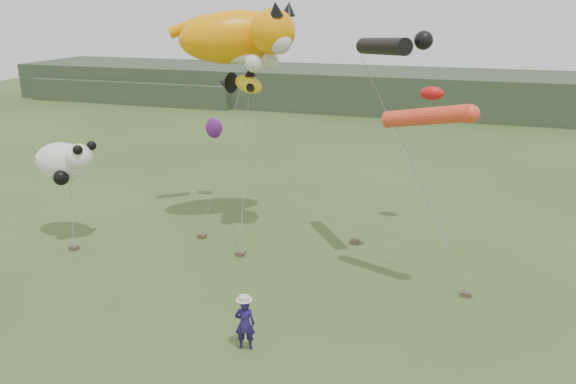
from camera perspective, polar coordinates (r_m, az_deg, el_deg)
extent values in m
plane|color=#385123|center=(20.64, -4.07, -12.51)|extent=(120.00, 120.00, 0.00)
cube|color=#2D3D28|center=(62.36, 11.50, 10.09)|extent=(90.00, 12.00, 4.00)
cube|color=#2D3D28|center=(69.62, -14.58, 10.08)|extent=(25.00, 8.00, 2.50)
imported|color=#1F1653|center=(18.52, -4.41, -13.20)|extent=(0.74, 0.58, 1.79)
cube|color=brown|center=(27.32, -8.71, -4.42)|extent=(0.38, 0.30, 0.19)
cube|color=brown|center=(25.22, -4.88, -6.26)|extent=(0.38, 0.30, 0.19)
cube|color=brown|center=(22.89, 17.66, -9.82)|extent=(0.38, 0.30, 0.19)
cube|color=brown|center=(27.51, -20.92, -5.32)|extent=(0.38, 0.30, 0.19)
cube|color=brown|center=(26.55, 6.76, -5.02)|extent=(0.38, 0.30, 0.19)
ellipsoid|color=#FF9602|center=(26.95, -5.33, 15.38)|extent=(5.79, 4.96, 2.62)
sphere|color=#FF9602|center=(25.13, -1.57, 15.99)|extent=(1.97, 1.97, 1.97)
cone|color=black|center=(24.49, -1.26, 18.11)|extent=(0.61, 0.75, 0.74)
cone|color=black|center=(25.46, 0.07, 18.13)|extent=(0.61, 0.71, 0.70)
sphere|color=silver|center=(24.70, -0.82, 14.94)|extent=(0.99, 0.99, 0.99)
ellipsoid|color=silver|center=(26.63, -5.11, 13.47)|extent=(1.93, 0.96, 0.60)
sphere|color=silver|center=(24.83, -3.52, 12.90)|extent=(0.77, 0.77, 0.77)
sphere|color=silver|center=(26.19, -1.82, 13.21)|extent=(0.77, 0.77, 0.77)
cylinder|color=#FF9602|center=(28.94, -10.07, 16.26)|extent=(2.04, 1.49, 1.19)
ellipsoid|color=yellow|center=(26.80, -4.05, 10.87)|extent=(1.78, 1.11, 1.08)
cone|color=black|center=(27.61, -6.39, 11.02)|extent=(1.02, 1.17, 0.99)
cone|color=black|center=(26.68, -3.86, 12.15)|extent=(0.55, 0.55, 0.44)
cone|color=black|center=(26.18, -3.81, 10.46)|extent=(0.58, 0.61, 0.44)
cone|color=black|center=(27.20, -2.96, 10.77)|extent=(0.58, 0.61, 0.44)
cylinder|color=black|center=(23.09, 9.60, 14.39)|extent=(2.63, 3.28, 0.84)
sphere|color=black|center=(22.33, 13.61, 14.75)|extent=(0.71, 0.71, 0.71)
cylinder|color=#EE4125|center=(20.72, 13.84, 7.47)|extent=(3.31, 1.85, 1.23)
sphere|color=#EE4125|center=(20.11, 18.00, 7.55)|extent=(0.65, 0.65, 0.65)
ellipsoid|color=white|center=(27.91, -21.95, 2.87)|extent=(2.68, 1.78, 1.78)
sphere|color=white|center=(26.86, -20.47, 3.36)|extent=(1.19, 1.19, 1.19)
sphere|color=black|center=(26.27, -20.59, 4.04)|extent=(0.44, 0.44, 0.44)
sphere|color=black|center=(26.86, -19.33, 4.47)|extent=(0.44, 0.44, 0.44)
sphere|color=black|center=(27.14, -22.05, 1.36)|extent=(0.69, 0.69, 0.69)
sphere|color=black|center=(28.73, -22.72, 2.37)|extent=(0.69, 0.69, 0.69)
ellipsoid|color=red|center=(27.37, 14.40, 9.69)|extent=(1.10, 0.64, 0.64)
ellipsoid|color=#611A72|center=(31.55, -7.55, 6.49)|extent=(0.96, 0.64, 1.17)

